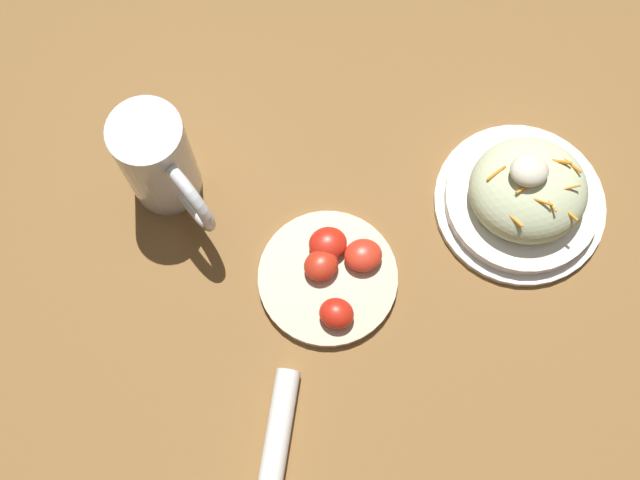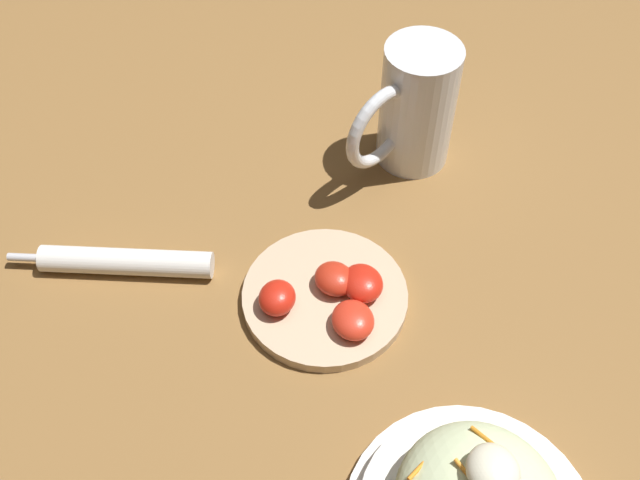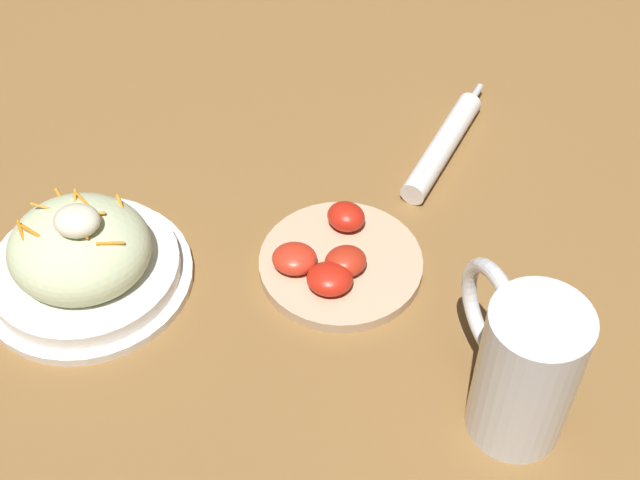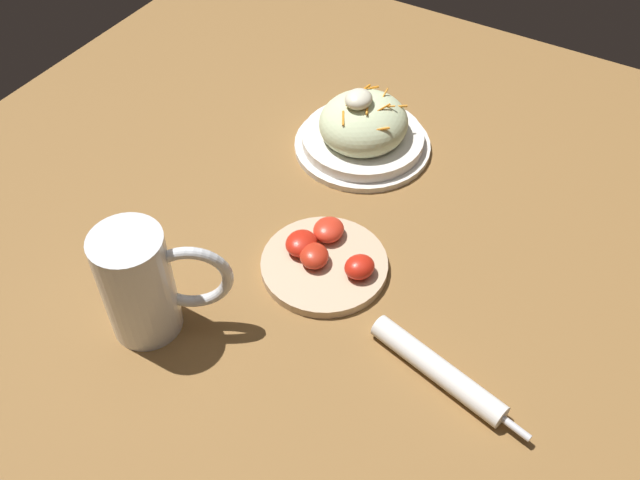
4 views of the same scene
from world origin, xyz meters
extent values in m
plane|color=olive|center=(0.00, 0.00, 0.00)|extent=(1.43, 1.43, 0.00)
cylinder|color=white|center=(-0.26, -0.11, 0.01)|extent=(0.22, 0.22, 0.01)
cylinder|color=white|center=(-0.26, -0.11, 0.02)|extent=(0.19, 0.19, 0.02)
ellipsoid|color=beige|center=(-0.26, -0.11, 0.05)|extent=(0.15, 0.14, 0.08)
cylinder|color=orange|center=(-0.27, -0.08, 0.09)|extent=(0.01, 0.02, 0.01)
cylinder|color=orange|center=(-0.26, -0.09, 0.09)|extent=(0.03, 0.02, 0.01)
cylinder|color=orange|center=(-0.30, -0.07, 0.07)|extent=(0.02, 0.02, 0.01)
cylinder|color=orange|center=(-0.31, -0.13, 0.08)|extent=(0.02, 0.02, 0.01)
cylinder|color=orange|center=(-0.25, -0.10, 0.09)|extent=(0.03, 0.02, 0.00)
cylinder|color=orange|center=(-0.29, -0.13, 0.09)|extent=(0.03, 0.01, 0.01)
cylinder|color=orange|center=(-0.22, -0.13, 0.08)|extent=(0.02, 0.02, 0.01)
cylinder|color=orange|center=(-0.29, -0.10, 0.09)|extent=(0.03, 0.01, 0.01)
cylinder|color=orange|center=(-0.24, -0.12, 0.09)|extent=(0.01, 0.03, 0.01)
cylinder|color=orange|center=(-0.23, -0.07, 0.08)|extent=(0.02, 0.02, 0.01)
ellipsoid|color=#EFEACC|center=(-0.25, -0.12, 0.10)|extent=(0.05, 0.04, 0.03)
cylinder|color=white|center=(0.19, -0.18, 0.08)|extent=(0.09, 0.09, 0.16)
cylinder|color=#B76B14|center=(0.19, -0.18, 0.05)|extent=(0.08, 0.08, 0.11)
cylinder|color=white|center=(0.19, -0.18, 0.11)|extent=(0.08, 0.08, 0.01)
torus|color=white|center=(0.15, -0.13, 0.09)|extent=(0.07, 0.09, 0.10)
cylinder|color=white|center=(0.07, 0.16, 0.01)|extent=(0.07, 0.19, 0.03)
cylinder|color=silver|center=(0.10, 0.27, 0.01)|extent=(0.02, 0.04, 0.01)
cylinder|color=#D1B28E|center=(-0.01, -0.04, 0.01)|extent=(0.17, 0.17, 0.01)
ellipsoid|color=red|center=(0.00, -0.05, 0.03)|extent=(0.06, 0.06, 0.02)
ellipsoid|color=red|center=(-0.05, -0.06, 0.03)|extent=(0.05, 0.05, 0.02)
ellipsoid|color=red|center=(-0.01, 0.01, 0.03)|extent=(0.05, 0.05, 0.03)
ellipsoid|color=red|center=(-0.01, -0.08, 0.03)|extent=(0.05, 0.05, 0.03)
camera|label=1|loc=(0.03, 0.23, 0.94)|focal=44.32mm
camera|label=2|loc=(-0.44, 0.05, 0.65)|focal=41.91mm
camera|label=3|loc=(0.11, -0.65, 0.72)|focal=50.41mm
camera|label=4|loc=(0.53, 0.28, 0.72)|focal=39.41mm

